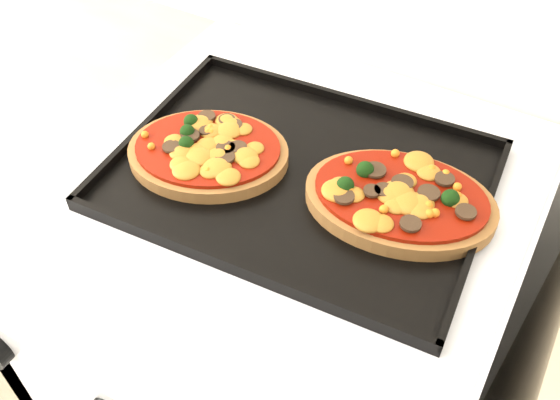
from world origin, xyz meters
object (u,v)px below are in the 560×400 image
Objects in this scene: pizza_left at (208,151)px; pizza_right at (400,198)px; stove at (283,365)px; baking_tray at (300,174)px.

pizza_left is 0.91× the size of pizza_right.
baking_tray is at bearing 52.82° from stove.
baking_tray is 0.13m from pizza_right.
pizza_right is at bearing 10.51° from stove.
pizza_left is at bearing -171.40° from stove.
stove is 4.45× the size of pizza_left.
stove is 0.49m from pizza_left.
pizza_left is at bearing -168.12° from baking_tray.
pizza_left is (-0.12, -0.03, 0.01)m from baking_tray.
pizza_right reaches higher than baking_tray.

